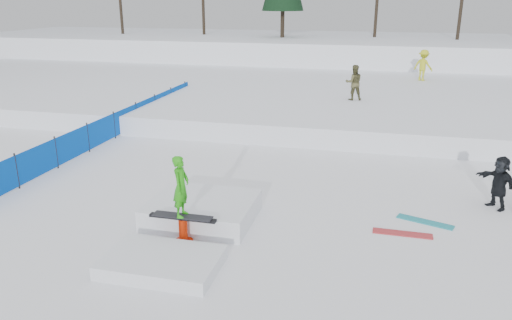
% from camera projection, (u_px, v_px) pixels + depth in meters
% --- Properties ---
extents(ground, '(120.00, 120.00, 0.00)m').
position_uv_depth(ground, '(217.00, 224.00, 12.54)').
color(ground, white).
extents(snow_berm, '(60.00, 14.00, 2.40)m').
position_uv_depth(snow_berm, '(335.00, 52.00, 39.81)').
color(snow_berm, white).
rests_on(snow_berm, ground).
extents(snow_midrise, '(50.00, 18.00, 0.80)m').
position_uv_depth(snow_midrise, '(309.00, 94.00, 27.16)').
color(snow_midrise, white).
rests_on(snow_midrise, ground).
extents(safety_fence, '(0.05, 16.00, 1.10)m').
position_uv_depth(safety_fence, '(114.00, 125.00, 19.94)').
color(safety_fence, '#0142B2').
rests_on(safety_fence, ground).
extents(walker_olive, '(0.93, 0.80, 1.64)m').
position_uv_depth(walker_olive, '(354.00, 83.00, 23.29)').
color(walker_olive, '#4E4B2B').
rests_on(walker_olive, snow_midrise).
extents(walker_ygreen, '(1.31, 1.15, 1.76)m').
position_uv_depth(walker_ygreen, '(423.00, 65.00, 28.67)').
color(walker_ygreen, gold).
rests_on(walker_ygreen, snow_midrise).
extents(spectator_dark, '(1.13, 1.36, 1.46)m').
position_uv_depth(spectator_dark, '(499.00, 183.00, 13.28)').
color(spectator_dark, black).
rests_on(spectator_dark, ground).
extents(loose_board_red, '(1.40, 0.30, 0.03)m').
position_uv_depth(loose_board_red, '(402.00, 234.00, 12.00)').
color(loose_board_red, '#A8292D').
rests_on(loose_board_red, ground).
extents(loose_board_teal, '(1.41, 0.72, 0.03)m').
position_uv_depth(loose_board_teal, '(425.00, 222.00, 12.63)').
color(loose_board_teal, teal).
rests_on(loose_board_teal, ground).
extents(jib_rail_feature, '(2.60, 4.40, 2.11)m').
position_uv_depth(jib_rail_feature, '(192.00, 220.00, 12.03)').
color(jib_rail_feature, white).
rests_on(jib_rail_feature, ground).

